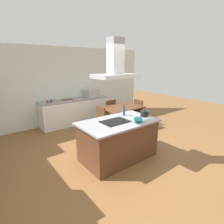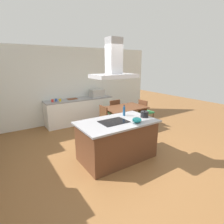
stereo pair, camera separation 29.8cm
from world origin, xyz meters
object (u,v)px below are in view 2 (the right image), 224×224
(mixing_bowl, at_px, (137,120))
(coffee_mug_blue, at_px, (56,100))
(chair_at_right_end, at_px, (145,110))
(coffee_mug_red, at_px, (52,101))
(chair_at_left_end, at_px, (101,119))
(tea_kettle, at_px, (145,114))
(chair_facing_back_wall, at_px, (113,110))
(cooktop, at_px, (114,122))
(countertop_microwave, at_px, (97,93))
(coffee_mug_yellow, at_px, (60,100))
(range_hood, at_px, (114,65))
(olive_oil_bottle, at_px, (124,111))
(cutting_board, at_px, (72,99))
(dining_table, at_px, (124,110))

(mixing_bowl, bearing_deg, coffee_mug_blue, 104.13)
(mixing_bowl, bearing_deg, chair_at_right_end, 42.17)
(coffee_mug_red, height_order, chair_at_left_end, coffee_mug_red)
(tea_kettle, bearing_deg, chair_facing_back_wall, 75.22)
(tea_kettle, bearing_deg, chair_at_left_end, 102.35)
(cooktop, xyz_separation_m, coffee_mug_blue, (-0.40, 2.88, 0.04))
(cooktop, height_order, countertop_microwave, countertop_microwave)
(mixing_bowl, distance_m, chair_at_left_end, 1.79)
(chair_at_right_end, bearing_deg, chair_at_left_end, 180.00)
(countertop_microwave, height_order, coffee_mug_yellow, countertop_microwave)
(range_hood, bearing_deg, coffee_mug_blue, 97.92)
(countertop_microwave, xyz_separation_m, chair_at_right_end, (1.14, -1.45, -0.53))
(tea_kettle, bearing_deg, olive_oil_bottle, 131.58)
(olive_oil_bottle, bearing_deg, cutting_board, 96.27)
(countertop_microwave, height_order, range_hood, range_hood)
(olive_oil_bottle, xyz_separation_m, chair_at_right_end, (1.82, 1.16, -0.51))
(cooktop, height_order, coffee_mug_red, coffee_mug_red)
(coffee_mug_blue, relative_size, coffee_mug_yellow, 1.00)
(chair_at_right_end, bearing_deg, chair_facing_back_wall, 143.99)
(tea_kettle, height_order, mixing_bowl, tea_kettle)
(mixing_bowl, relative_size, range_hood, 0.23)
(mixing_bowl, distance_m, chair_at_right_end, 2.61)
(olive_oil_bottle, bearing_deg, chair_facing_back_wall, 63.53)
(tea_kettle, xyz_separation_m, chair_facing_back_wall, (0.58, 2.20, -0.46))
(chair_at_left_end, bearing_deg, countertop_microwave, 64.57)
(coffee_mug_blue, bearing_deg, chair_at_left_end, -58.82)
(tea_kettle, height_order, olive_oil_bottle, olive_oil_bottle)
(dining_table, relative_size, chair_at_left_end, 1.57)
(olive_oil_bottle, distance_m, chair_facing_back_wall, 2.10)
(countertop_microwave, distance_m, chair_facing_back_wall, 0.98)
(cooktop, xyz_separation_m, dining_table, (1.40, 1.43, -0.24))
(coffee_mug_red, height_order, dining_table, coffee_mug_red)
(chair_at_left_end, distance_m, range_hood, 2.19)
(countertop_microwave, relative_size, dining_table, 0.36)
(coffee_mug_red, relative_size, dining_table, 0.06)
(countertop_microwave, relative_size, coffee_mug_red, 5.56)
(dining_table, height_order, range_hood, range_hood)
(coffee_mug_red, relative_size, coffee_mug_yellow, 1.00)
(countertop_microwave, xyz_separation_m, coffee_mug_red, (-1.71, -0.05, -0.09))
(mixing_bowl, bearing_deg, cooktop, 142.94)
(cooktop, bearing_deg, olive_oil_bottle, 28.68)
(coffee_mug_yellow, distance_m, cutting_board, 0.50)
(tea_kettle, height_order, coffee_mug_blue, tea_kettle)
(mixing_bowl, relative_size, chair_at_left_end, 0.23)
(cooktop, distance_m, cutting_board, 2.94)
(tea_kettle, height_order, chair_at_right_end, tea_kettle)
(olive_oil_bottle, height_order, chair_facing_back_wall, olive_oil_bottle)
(mixing_bowl, distance_m, chair_facing_back_wall, 2.63)
(coffee_mug_red, distance_m, coffee_mug_blue, 0.14)
(coffee_mug_red, bearing_deg, coffee_mug_blue, 19.95)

